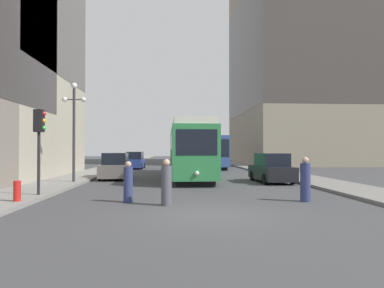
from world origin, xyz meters
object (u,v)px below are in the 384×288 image
object	(u,v)px
fire_hydrant	(17,191)
transit_bus	(209,151)
streetcar	(188,149)
parked_car_left_mid	(135,161)
traffic_light_near_left	(39,129)
pedestrian_on_sidewalk	(305,181)
pedestrian_crossing_far	(128,183)
lamp_post_left_near	(74,117)
parked_car_left_near	(115,167)
pedestrian_crossing_near	(166,184)
parked_car_right_far	(271,169)

from	to	relation	value
fire_hydrant	transit_bus	bearing A→B (deg)	68.76
streetcar	fire_hydrant	size ratio (longest dim) A/B	20.24
parked_car_left_mid	traffic_light_near_left	world-z (taller)	traffic_light_near_left
pedestrian_on_sidewalk	streetcar	bearing A→B (deg)	21.77
streetcar	traffic_light_near_left	world-z (taller)	streetcar
transit_bus	pedestrian_on_sidewalk	distance (m)	25.34
pedestrian_crossing_far	lamp_post_left_near	bearing A→B (deg)	-158.50
parked_car_left_near	fire_hydrant	distance (m)	11.56
parked_car_left_mid	pedestrian_crossing_far	size ratio (longest dim) A/B	2.88
pedestrian_crossing_near	parked_car_left_near	bearing A→B (deg)	-149.43
parked_car_left_mid	fire_hydrant	distance (m)	24.76
traffic_light_near_left	lamp_post_left_near	distance (m)	6.16
parked_car_right_far	pedestrian_crossing_near	xyz separation A→B (m)	(-6.46, -8.75, -0.05)
parked_car_right_far	lamp_post_left_near	world-z (taller)	lamp_post_left_near
parked_car_right_far	lamp_post_left_near	distance (m)	12.48
pedestrian_on_sidewalk	traffic_light_near_left	world-z (taller)	traffic_light_near_left
parked_car_left_near	lamp_post_left_near	size ratio (longest dim) A/B	0.73
streetcar	pedestrian_crossing_far	xyz separation A→B (m)	(-2.96, -12.30, -1.36)
pedestrian_crossing_far	traffic_light_near_left	size ratio (longest dim) A/B	0.45
parked_car_left_mid	parked_car_right_far	xyz separation A→B (m)	(10.17, -16.34, -0.00)
pedestrian_on_sidewalk	traffic_light_near_left	bearing A→B (deg)	85.71
traffic_light_near_left	lamp_post_left_near	xyz separation A→B (m)	(-0.22, 6.06, 1.08)
parked_car_left_mid	pedestrian_on_sidewalk	bearing A→B (deg)	-67.97
pedestrian_crossing_near	pedestrian_crossing_far	xyz separation A→B (m)	(-1.50, 0.87, -0.05)
streetcar	parked_car_left_mid	xyz separation A→B (m)	(-5.18, 11.92, -1.26)
parked_car_right_far	fire_hydrant	world-z (taller)	parked_car_right_far
transit_bus	parked_car_right_far	distance (m)	17.36
transit_bus	parked_car_right_far	world-z (taller)	transit_bus
pedestrian_crossing_near	traffic_light_near_left	bearing A→B (deg)	-99.50
streetcar	pedestrian_on_sidewalk	world-z (taller)	streetcar
parked_car_left_near	fire_hydrant	world-z (taller)	parked_car_left_near
parked_car_left_near	parked_car_right_far	world-z (taller)	same
pedestrian_crossing_near	traffic_light_near_left	size ratio (longest dim) A/B	0.47
parked_car_right_far	lamp_post_left_near	size ratio (longest dim) A/B	0.76
pedestrian_on_sidewalk	fire_hydrant	bearing A→B (deg)	95.40
pedestrian_on_sidewalk	fire_hydrant	xyz separation A→B (m)	(-10.96, -0.26, -0.30)
streetcar	traffic_light_near_left	xyz separation A→B (m)	(-6.86, -10.92, 0.81)
transit_bus	pedestrian_crossing_near	world-z (taller)	transit_bus
traffic_light_near_left	pedestrian_crossing_far	bearing A→B (deg)	-19.49
pedestrian_crossing_far	lamp_post_left_near	xyz separation A→B (m)	(-4.11, 7.44, 3.25)
streetcar	parked_car_left_near	xyz separation A→B (m)	(-5.18, -1.35, -1.26)
transit_bus	parked_car_right_far	size ratio (longest dim) A/B	2.50
pedestrian_crossing_near	pedestrian_crossing_far	bearing A→B (deg)	-107.02
parked_car_left_mid	traffic_light_near_left	distance (m)	22.99
streetcar	parked_car_left_mid	distance (m)	13.06
parked_car_left_mid	fire_hydrant	xyz separation A→B (m)	(-1.79, -24.69, -0.32)
parked_car_right_far	parked_car_left_mid	bearing A→B (deg)	-60.25
pedestrian_crossing_far	fire_hydrant	bearing A→B (deg)	-90.75
pedestrian_crossing_near	pedestrian_on_sidewalk	bearing A→B (deg)	110.02
streetcar	pedestrian_on_sidewalk	distance (m)	13.19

